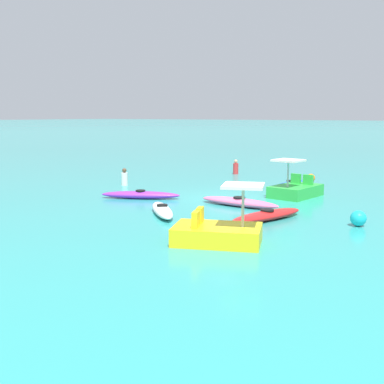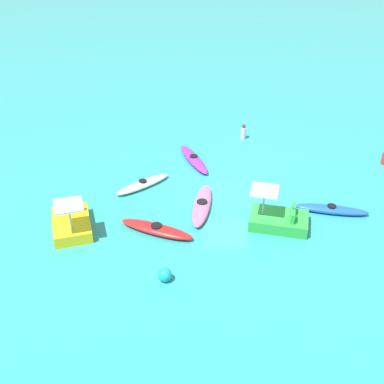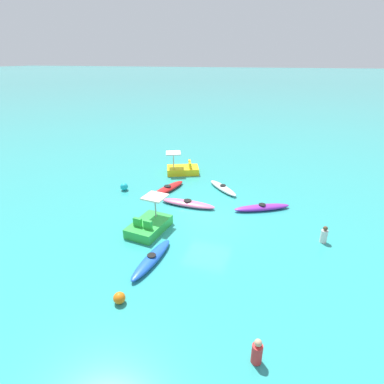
# 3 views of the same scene
# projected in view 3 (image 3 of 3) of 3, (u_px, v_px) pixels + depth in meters

# --- Properties ---
(ground_plane) EXTENTS (600.00, 600.00, 0.00)m
(ground_plane) POSITION_uv_depth(u_px,v_px,m) (208.00, 219.00, 16.77)
(ground_plane) COLOR teal
(kayak_blue) EXTENTS (3.23, 0.86, 0.37)m
(kayak_blue) POSITION_uv_depth(u_px,v_px,m) (152.00, 259.00, 13.15)
(kayak_blue) COLOR blue
(kayak_blue) RESTS_ON ground_plane
(kayak_red) EXTENTS (3.32, 1.62, 0.37)m
(kayak_red) POSITION_uv_depth(u_px,v_px,m) (168.00, 189.00, 20.21)
(kayak_red) COLOR red
(kayak_red) RESTS_ON ground_plane
(kayak_white) EXTENTS (2.48, 2.54, 0.37)m
(kayak_white) POSITION_uv_depth(u_px,v_px,m) (223.00, 188.00, 20.33)
(kayak_white) COLOR white
(kayak_white) RESTS_ON ground_plane
(kayak_purple) EXTENTS (2.16, 3.29, 0.37)m
(kayak_purple) POSITION_uv_depth(u_px,v_px,m) (262.00, 207.00, 17.67)
(kayak_purple) COLOR purple
(kayak_purple) RESTS_ON ground_plane
(kayak_pink) EXTENTS (0.85, 3.43, 0.37)m
(kayak_pink) POSITION_uv_depth(u_px,v_px,m) (188.00, 203.00, 18.16)
(kayak_pink) COLOR pink
(kayak_pink) RESTS_ON ground_plane
(pedal_boat_yellow) EXTENTS (2.31, 2.79, 1.68)m
(pedal_boat_yellow) POSITION_uv_depth(u_px,v_px,m) (183.00, 169.00, 23.26)
(pedal_boat_yellow) COLOR yellow
(pedal_boat_yellow) RESTS_ON ground_plane
(pedal_boat_green) EXTENTS (2.58, 1.77, 1.68)m
(pedal_boat_green) POSITION_uv_depth(u_px,v_px,m) (149.00, 225.00, 15.48)
(pedal_boat_green) COLOR green
(pedal_boat_green) RESTS_ON ground_plane
(buoy_orange) EXTENTS (0.44, 0.44, 0.44)m
(buoy_orange) POSITION_uv_depth(u_px,v_px,m) (119.00, 298.00, 10.92)
(buoy_orange) COLOR orange
(buoy_orange) RESTS_ON ground_plane
(buoy_cyan) EXTENTS (0.51, 0.51, 0.51)m
(buoy_cyan) POSITION_uv_depth(u_px,v_px,m) (124.00, 187.00, 20.27)
(buoy_cyan) COLOR #19B7C6
(buoy_cyan) RESTS_ON ground_plane
(person_near_shore) EXTENTS (0.45, 0.45, 0.88)m
(person_near_shore) POSITION_uv_depth(u_px,v_px,m) (324.00, 235.00, 14.48)
(person_near_shore) COLOR silver
(person_near_shore) RESTS_ON ground_plane
(person_by_kayaks) EXTENTS (0.45, 0.45, 0.88)m
(person_by_kayaks) POSITION_uv_depth(u_px,v_px,m) (257.00, 352.00, 8.72)
(person_by_kayaks) COLOR red
(person_by_kayaks) RESTS_ON ground_plane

